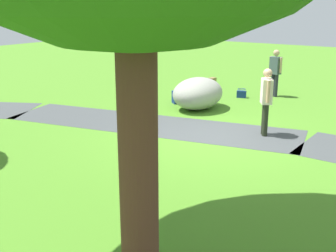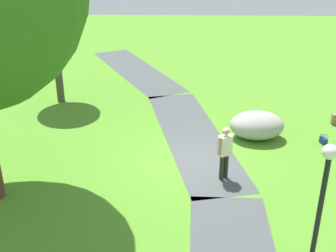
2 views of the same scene
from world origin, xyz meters
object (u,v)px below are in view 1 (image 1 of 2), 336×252
object	(u,v)px
woman_with_handbag	(275,70)
backpack_by_boulder	(176,97)
man_near_boulder	(266,97)
lawn_boulder	(198,93)
handbag_on_grass	(242,94)
spare_backpack_on_lawn	(212,83)

from	to	relation	value
woman_with_handbag	backpack_by_boulder	distance (m)	3.65
man_near_boulder	backpack_by_boulder	size ratio (longest dim) A/B	4.13
woman_with_handbag	lawn_boulder	bearing A→B (deg)	67.84
handbag_on_grass	spare_backpack_on_lawn	world-z (taller)	spare_backpack_on_lawn
handbag_on_grass	spare_backpack_on_lawn	distance (m)	1.90
lawn_boulder	man_near_boulder	distance (m)	3.10
lawn_boulder	woman_with_handbag	world-z (taller)	woman_with_handbag
lawn_boulder	handbag_on_grass	world-z (taller)	lawn_boulder
man_near_boulder	handbag_on_grass	xyz separation A→B (m)	(2.31, -3.62, -0.81)
lawn_boulder	backpack_by_boulder	xyz separation A→B (m)	(0.95, -0.25, -0.29)
man_near_boulder	woman_with_handbag	bearing A→B (deg)	-71.58
woman_with_handbag	backpack_by_boulder	bearing A→B (deg)	51.95
backpack_by_boulder	lawn_boulder	bearing A→B (deg)	165.17
woman_with_handbag	man_near_boulder	xyz separation A→B (m)	(-1.48, 4.46, 0.03)
lawn_boulder	woman_with_handbag	size ratio (longest dim) A/B	1.19
lawn_boulder	woman_with_handbag	xyz separation A→B (m)	(-1.25, -3.07, 0.44)
lawn_boulder	backpack_by_boulder	world-z (taller)	lawn_boulder
woman_with_handbag	handbag_on_grass	size ratio (longest dim) A/B	4.70
woman_with_handbag	handbag_on_grass	world-z (taller)	woman_with_handbag
man_near_boulder	spare_backpack_on_lawn	xyz separation A→B (m)	(3.97, -4.54, -0.76)
lawn_boulder	handbag_on_grass	distance (m)	2.30
handbag_on_grass	backpack_by_boulder	distance (m)	2.41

